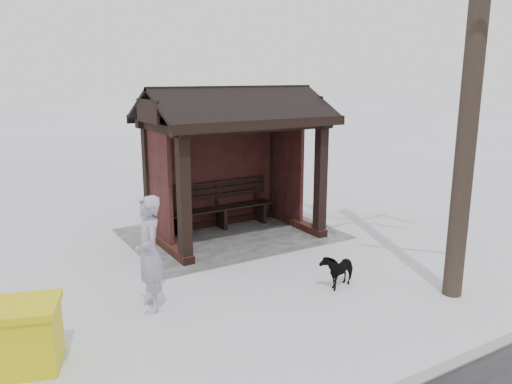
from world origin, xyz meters
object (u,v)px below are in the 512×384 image
dog (338,269)px  grit_bin (13,337)px  bus_shelter (231,132)px  pedestrian (149,254)px

dog → grit_bin: bearing=-108.6°
bus_shelter → grit_bin: 5.73m
bus_shelter → grit_bin: (4.48, 3.11, -1.76)m
bus_shelter → dog: bus_shelter is taller
bus_shelter → pedestrian: bus_shelter is taller
pedestrian → dog: size_ratio=2.53×
grit_bin → bus_shelter: bearing=-127.1°
bus_shelter → dog: 3.72m
bus_shelter → dog: bearing=93.6°
dog → grit_bin: (4.68, -0.09, 0.12)m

